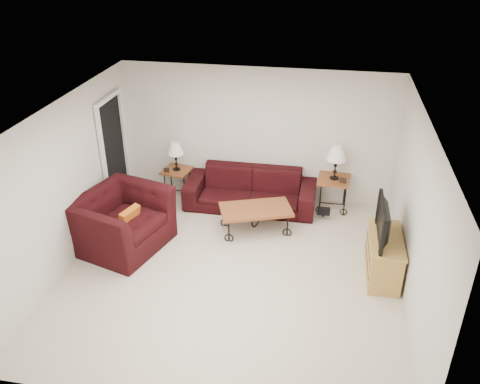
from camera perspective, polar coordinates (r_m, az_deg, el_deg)
name	(u,v)px	position (r m, az deg, el deg)	size (l,w,h in m)	color
ground	(232,271)	(7.67, -0.95, -9.05)	(5.00, 5.00, 0.00)	silver
wall_back	(258,134)	(9.21, 2.03, 6.60)	(5.00, 0.02, 2.50)	silver
wall_front	(181,323)	(5.01, -6.82, -14.69)	(5.00, 0.02, 2.50)	silver
wall_left	(66,185)	(7.82, -19.31, 0.78)	(0.02, 5.00, 2.50)	silver
wall_right	(416,216)	(6.99, 19.51, -2.62)	(0.02, 5.00, 2.50)	silver
ceiling	(230,115)	(6.47, -1.13, 8.85)	(5.00, 5.00, 0.00)	white
doorway	(114,155)	(9.22, -14.22, 4.18)	(0.08, 0.94, 2.04)	black
sofa	(250,190)	(9.17, 1.19, 0.28)	(2.38, 0.93, 0.70)	black
side_table_left	(178,182)	(9.66, -7.16, 1.11)	(0.50, 0.50, 0.55)	brown
side_table_right	(333,194)	(9.26, 10.57, -0.19)	(0.57, 0.57, 0.62)	brown
lamp_left	(176,156)	(9.43, -7.36, 4.06)	(0.31, 0.31, 0.55)	black
lamp_right	(336,163)	(8.98, 10.91, 3.30)	(0.35, 0.35, 0.62)	black
photo_frame_left	(167,170)	(9.44, -8.41, 2.49)	(0.11, 0.01, 0.09)	black
photo_frame_right	(343,180)	(8.96, 11.71, 1.32)	(0.12, 0.02, 0.10)	black
coffee_table	(256,220)	(8.49, 1.80, -3.17)	(1.18, 0.64, 0.44)	brown
armchair	(122,221)	(8.22, -13.40, -3.26)	(1.41, 1.23, 0.91)	black
throw_pillow	(129,220)	(8.09, -12.61, -3.18)	(0.41, 0.11, 0.41)	#B64917
tv_stand	(384,256)	(7.72, 16.13, -7.11)	(0.45, 1.08, 0.65)	#BD9646
television	(388,222)	(7.40, 16.59, -3.29)	(0.96, 0.13, 0.56)	black
backpack	(324,206)	(9.02, 9.61, -1.57)	(0.35, 0.26, 0.45)	black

